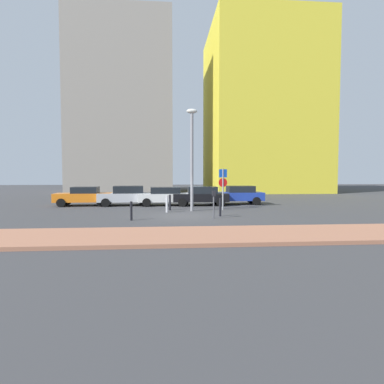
{
  "coord_description": "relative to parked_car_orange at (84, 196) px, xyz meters",
  "views": [
    {
      "loc": [
        -1.08,
        -18.1,
        2.36
      ],
      "look_at": [
        0.69,
        3.06,
        1.21
      ],
      "focal_mm": 29.23,
      "sensor_mm": 36.0,
      "label": 1
    }
  ],
  "objects": [
    {
      "name": "ground_plane",
      "position": [
        7.37,
        -6.47,
        -0.76
      ],
      "size": [
        120.0,
        120.0,
        0.0
      ],
      "primitive_type": "plane",
      "color": "#38383A"
    },
    {
      "name": "sidewalk_brick",
      "position": [
        7.37,
        -12.87,
        -0.69
      ],
      "size": [
        40.0,
        3.44,
        0.14
      ],
      "primitive_type": "cube",
      "color": "#9E664C",
      "rests_on": "ground"
    },
    {
      "name": "parked_car_orange",
      "position": [
        0.0,
        0.0,
        0.0
      ],
      "size": [
        4.29,
        2.08,
        1.47
      ],
      "color": "orange",
      "rests_on": "ground"
    },
    {
      "name": "parked_car_silver",
      "position": [
        3.21,
        -0.03,
        0.04
      ],
      "size": [
        4.22,
        2.32,
        1.53
      ],
      "color": "#B7BABF",
      "rests_on": "ground"
    },
    {
      "name": "parked_car_white",
      "position": [
        6.2,
        -0.27,
        0.0
      ],
      "size": [
        4.26,
        2.14,
        1.43
      ],
      "color": "white",
      "rests_on": "ground"
    },
    {
      "name": "parked_car_black",
      "position": [
        9.01,
        -0.49,
        0.02
      ],
      "size": [
        4.29,
        2.06,
        1.47
      ],
      "color": "black",
      "rests_on": "ground"
    },
    {
      "name": "parked_car_blue",
      "position": [
        12.02,
        0.3,
        0.02
      ],
      "size": [
        4.36,
        1.96,
        1.5
      ],
      "color": "#1E389E",
      "rests_on": "ground"
    },
    {
      "name": "parking_sign_post",
      "position": [
        10.14,
        -3.7,
        0.99
      ],
      "size": [
        0.6,
        0.1,
        2.79
      ],
      "color": "gray",
      "rests_on": "ground"
    },
    {
      "name": "parking_meter",
      "position": [
        8.87,
        -7.85,
        0.21
      ],
      "size": [
        0.18,
        0.14,
        1.51
      ],
      "color": "#4C4C51",
      "rests_on": "ground"
    },
    {
      "name": "street_lamp",
      "position": [
        7.99,
        -4.18,
        3.18
      ],
      "size": [
        0.7,
        0.36,
        6.65
      ],
      "color": "gray",
      "rests_on": "ground"
    },
    {
      "name": "traffic_bollard_near",
      "position": [
        6.35,
        -4.79,
        -0.22
      ],
      "size": [
        0.15,
        0.15,
        1.08
      ],
      "primitive_type": "cylinder",
      "color": "#B7B7BC",
      "rests_on": "ground"
    },
    {
      "name": "traffic_bollard_mid",
      "position": [
        4.48,
        -8.18,
        -0.26
      ],
      "size": [
        0.12,
        0.12,
        1.0
      ],
      "primitive_type": "cylinder",
      "color": "black",
      "rests_on": "ground"
    },
    {
      "name": "traffic_bollard_far",
      "position": [
        6.55,
        -3.56,
        -0.24
      ],
      "size": [
        0.15,
        0.15,
        1.04
      ],
      "primitive_type": "cylinder",
      "color": "black",
      "rests_on": "ground"
    },
    {
      "name": "traffic_bollard_edge",
      "position": [
        9.39,
        -6.93,
        -0.24
      ],
      "size": [
        0.13,
        0.13,
        1.03
      ],
      "primitive_type": "cylinder",
      "color": "black",
      "rests_on": "ground"
    },
    {
      "name": "building_colorful_midrise",
      "position": [
        20.29,
        21.05,
        10.95
      ],
      "size": [
        15.15,
        15.99,
        23.42
      ],
      "primitive_type": "cube",
      "color": "gold",
      "rests_on": "ground"
    },
    {
      "name": "building_under_construction",
      "position": [
        0.37,
        20.95,
        11.05
      ],
      "size": [
        13.56,
        11.84,
        23.62
      ],
      "primitive_type": "cube",
      "color": "gray",
      "rests_on": "ground"
    }
  ]
}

